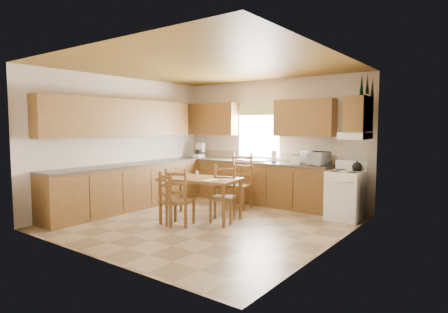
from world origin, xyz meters
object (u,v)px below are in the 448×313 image
Objects in this scene: chair_near_left at (173,198)px; chair_far_right at (223,194)px; chair_near_right at (180,197)px; microwave at (315,158)px; chair_far_left at (238,181)px; stove at (345,196)px; dining_table at (200,198)px.

chair_near_left is 0.88m from chair_far_right.
chair_near_left is 0.14m from chair_near_right.
microwave is 2.92m from chair_near_left.
chair_far_left is (-1.36, -0.69, -0.50)m from microwave.
chair_far_left is at bearing -168.50° from stove.
microwave is at bearing -138.58° from chair_near_right.
stove is 0.77× the size of chair_far_left.
dining_table is 1.55× the size of chair_near_left.
microwave reaches higher than chair_far_right.
stove reaches higher than dining_table.
chair_near_right is (-0.00, -0.53, 0.11)m from dining_table.
stove is 2.63m from dining_table.
chair_far_left reaches higher than chair_near_left.
chair_far_left is at bearing -109.52° from chair_near_right.
chair_near_left is (-1.55, -2.40, -0.60)m from microwave.
stove is at bearing -123.82° from chair_near_left.
microwave is 1.61m from chair_far_left.
chair_near_right is at bearing -149.37° from chair_far_right.
chair_far_right reaches higher than stove.
chair_far_right is (0.56, 0.67, 0.04)m from chair_near_left.
chair_far_left is (0.07, 1.66, 0.07)m from chair_near_right.
chair_far_left is at bearing -140.44° from microwave.
microwave is at bearing -109.99° from chair_near_left.
microwave is 0.50× the size of chair_near_left.
microwave reaches higher than stove.
stove is 2.23m from chair_far_right.
chair_near_right is at bearing -135.66° from stove.
microwave is at bearing 158.52° from stove.
chair_near_left is 1.72m from chair_far_left.
chair_far_right is at bearing -139.21° from stove.
microwave is at bearing 41.85° from dining_table.
microwave is 2.41m from dining_table.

